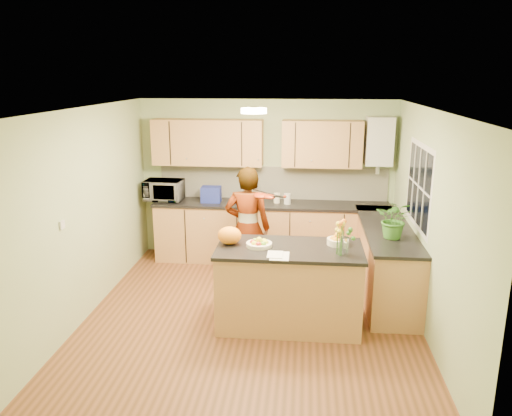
{
  "coord_description": "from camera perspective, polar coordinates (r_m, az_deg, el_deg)",
  "views": [
    {
      "loc": [
        0.6,
        -5.5,
        2.87
      ],
      "look_at": [
        0.01,
        0.5,
        1.25
      ],
      "focal_mm": 35.0,
      "sensor_mm": 36.0,
      "label": 1
    }
  ],
  "objects": [
    {
      "name": "floor",
      "position": [
        6.24,
        -0.52,
        -12.33
      ],
      "size": [
        4.5,
        4.5,
        0.0
      ],
      "primitive_type": "plane",
      "color": "#583419",
      "rests_on": "ground"
    },
    {
      "name": "ceiling",
      "position": [
        5.55,
        -0.58,
        11.25
      ],
      "size": [
        4.0,
        4.5,
        0.02
      ],
      "primitive_type": "cube",
      "color": "white",
      "rests_on": "wall_back"
    },
    {
      "name": "wall_back",
      "position": [
        7.94,
        1.21,
        3.3
      ],
      "size": [
        4.0,
        0.02,
        2.5
      ],
      "primitive_type": "cube",
      "color": "#9AAE7C",
      "rests_on": "floor"
    },
    {
      "name": "wall_front",
      "position": [
        3.68,
        -4.39,
        -11.07
      ],
      "size": [
        4.0,
        0.02,
        2.5
      ],
      "primitive_type": "cube",
      "color": "#9AAE7C",
      "rests_on": "floor"
    },
    {
      "name": "wall_left",
      "position": [
        6.3,
        -18.95,
        -0.67
      ],
      "size": [
        0.02,
        4.5,
        2.5
      ],
      "primitive_type": "cube",
      "color": "#9AAE7C",
      "rests_on": "floor"
    },
    {
      "name": "wall_right",
      "position": [
        5.9,
        19.14,
        -1.71
      ],
      "size": [
        0.02,
        4.5,
        2.5
      ],
      "primitive_type": "cube",
      "color": "#9AAE7C",
      "rests_on": "floor"
    },
    {
      "name": "back_counter",
      "position": [
        7.84,
        1.73,
        -2.74
      ],
      "size": [
        3.64,
        0.62,
        0.94
      ],
      "color": "#A36D41",
      "rests_on": "floor"
    },
    {
      "name": "right_counter",
      "position": [
        6.88,
        14.56,
        -5.84
      ],
      "size": [
        0.62,
        2.24,
        0.94
      ],
      "color": "#A36D41",
      "rests_on": "floor"
    },
    {
      "name": "splashback",
      "position": [
        7.93,
        1.92,
        2.91
      ],
      "size": [
        3.6,
        0.02,
        0.52
      ],
      "primitive_type": "cube",
      "color": "silver",
      "rests_on": "back_counter"
    },
    {
      "name": "upper_cabinets",
      "position": [
        7.69,
        -0.19,
        7.45
      ],
      "size": [
        3.2,
        0.34,
        0.7
      ],
      "color": "#A36D41",
      "rests_on": "wall_back"
    },
    {
      "name": "boiler",
      "position": [
        7.73,
        13.9,
        7.41
      ],
      "size": [
        0.4,
        0.3,
        0.86
      ],
      "color": "silver",
      "rests_on": "wall_back"
    },
    {
      "name": "window_right",
      "position": [
        6.4,
        18.11,
        2.41
      ],
      "size": [
        0.01,
        1.3,
        1.05
      ],
      "color": "silver",
      "rests_on": "wall_right"
    },
    {
      "name": "light_switch",
      "position": [
        5.76,
        -21.28,
        -1.8
      ],
      "size": [
        0.02,
        0.09,
        0.09
      ],
      "primitive_type": "cube",
      "color": "silver",
      "rests_on": "wall_left"
    },
    {
      "name": "ceiling_lamp",
      "position": [
        5.85,
        -0.25,
        11.06
      ],
      "size": [
        0.3,
        0.3,
        0.07
      ],
      "color": "#FFEABF",
      "rests_on": "ceiling"
    },
    {
      "name": "peninsula_island",
      "position": [
        5.89,
        3.79,
        -8.89
      ],
      "size": [
        1.67,
        0.86,
        0.96
      ],
      "color": "#A36D41",
      "rests_on": "floor"
    },
    {
      "name": "fruit_dish",
      "position": [
        5.72,
        0.36,
        -4.0
      ],
      "size": [
        0.3,
        0.3,
        0.1
      ],
      "color": "beige",
      "rests_on": "peninsula_island"
    },
    {
      "name": "orange_bowl",
      "position": [
        5.85,
        9.33,
        -3.58
      ],
      "size": [
        0.25,
        0.25,
        0.15
      ],
      "color": "beige",
      "rests_on": "peninsula_island"
    },
    {
      "name": "flower_vase",
      "position": [
        5.47,
        10.16,
        -2.44
      ],
      "size": [
        0.24,
        0.24,
        0.44
      ],
      "rotation": [
        0.0,
        0.0,
        -0.43
      ],
      "color": "silver",
      "rests_on": "peninsula_island"
    },
    {
      "name": "orange_bag",
      "position": [
        5.79,
        -3.05,
        -3.15
      ],
      "size": [
        0.35,
        0.33,
        0.21
      ],
      "primitive_type": "ellipsoid",
      "rotation": [
        0.0,
        0.0,
        0.43
      ],
      "color": "orange",
      "rests_on": "peninsula_island"
    },
    {
      "name": "papers",
      "position": [
        5.44,
        2.7,
        -5.48
      ],
      "size": [
        0.21,
        0.28,
        0.01
      ],
      "primitive_type": "cube",
      "color": "white",
      "rests_on": "peninsula_island"
    },
    {
      "name": "violinist",
      "position": [
        6.78,
        -0.97,
        -2.29
      ],
      "size": [
        0.63,
        0.42,
        1.7
      ],
      "primitive_type": "imported",
      "rotation": [
        0.0,
        0.0,
        3.11
      ],
      "color": "tan",
      "rests_on": "floor"
    },
    {
      "name": "violin",
      "position": [
        6.41,
        0.57,
        1.42
      ],
      "size": [
        0.56,
        0.49,
        0.14
      ],
      "primitive_type": null,
      "rotation": [
        0.17,
        0.0,
        -0.61
      ],
      "color": "#551B05",
      "rests_on": "violinist"
    },
    {
      "name": "microwave",
      "position": [
        7.98,
        -10.5,
        2.02
      ],
      "size": [
        0.6,
        0.42,
        0.32
      ],
      "primitive_type": "imported",
      "rotation": [
        0.0,
        0.0,
        -0.05
      ],
      "color": "silver",
      "rests_on": "back_counter"
    },
    {
      "name": "blue_box",
      "position": [
        7.78,
        -5.15,
        1.57
      ],
      "size": [
        0.3,
        0.23,
        0.24
      ],
      "primitive_type": "cube",
      "rotation": [
        0.0,
        0.0,
        0.02
      ],
      "color": "navy",
      "rests_on": "back_counter"
    },
    {
      "name": "kettle",
      "position": [
        7.74,
        -0.1,
        1.67
      ],
      "size": [
        0.18,
        0.18,
        0.33
      ],
      "rotation": [
        0.0,
        0.0,
        -0.12
      ],
      "color": "silver",
      "rests_on": "back_counter"
    },
    {
      "name": "jar_cream",
      "position": [
        7.71,
        2.39,
        1.15
      ],
      "size": [
        0.11,
        0.11,
        0.15
      ],
      "primitive_type": "cylinder",
      "rotation": [
        0.0,
        0.0,
        0.09
      ],
      "color": "beige",
      "rests_on": "back_counter"
    },
    {
      "name": "jar_white",
      "position": [
        7.65,
        3.6,
        1.06
      ],
      "size": [
        0.12,
        0.12,
        0.16
      ],
      "primitive_type": "cylinder",
      "rotation": [
        0.0,
        0.0,
        -0.12
      ],
      "color": "silver",
      "rests_on": "back_counter"
    },
    {
      "name": "potted_plant",
      "position": [
        6.23,
        15.6,
        -1.25
      ],
      "size": [
        0.52,
        0.49,
        0.48
      ],
      "primitive_type": "imported",
      "rotation": [
        0.0,
        0.0,
        -0.31
      ],
      "color": "#3B7928",
      "rests_on": "right_counter"
    }
  ]
}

